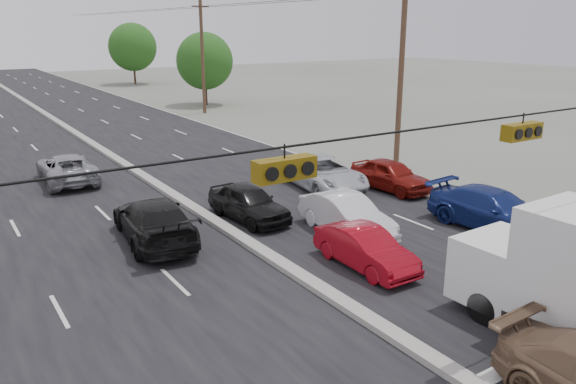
{
  "coord_description": "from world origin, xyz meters",
  "views": [
    {
      "loc": [
        -9.1,
        -7.17,
        7.59
      ],
      "look_at": [
        0.86,
        8.14,
        2.2
      ],
      "focal_mm": 35.0,
      "sensor_mm": 36.0,
      "label": 1
    }
  ],
  "objects_px": {
    "utility_pole_right_c": "(202,56)",
    "oncoming_far": "(67,169)",
    "queue_car_d": "(494,210)",
    "tree_right_mid": "(205,61)",
    "red_sedan": "(365,249)",
    "utility_pole_right_b": "(401,75)",
    "tree_right_far": "(133,47)",
    "oncoming_near": "(154,221)",
    "queue_car_e": "(391,175)",
    "queue_car_c": "(323,173)",
    "queue_car_b": "(347,216)",
    "queue_car_a": "(249,203)"
  },
  "relations": [
    {
      "from": "queue_car_c",
      "to": "queue_car_a",
      "type": "bearing_deg",
      "value": -151.36
    },
    {
      "from": "utility_pole_right_c",
      "to": "queue_car_a",
      "type": "height_order",
      "value": "utility_pole_right_c"
    },
    {
      "from": "utility_pole_right_c",
      "to": "queue_car_c",
      "type": "relative_size",
      "value": 1.81
    },
    {
      "from": "tree_right_far",
      "to": "queue_car_a",
      "type": "distance_m",
      "value": 60.05
    },
    {
      "from": "utility_pole_right_b",
      "to": "oncoming_far",
      "type": "xyz_separation_m",
      "value": [
        -15.98,
        6.93,
        -4.38
      ]
    },
    {
      "from": "queue_car_a",
      "to": "tree_right_mid",
      "type": "bearing_deg",
      "value": 63.13
    },
    {
      "from": "queue_car_d",
      "to": "queue_car_c",
      "type": "bearing_deg",
      "value": 99.11
    },
    {
      "from": "utility_pole_right_c",
      "to": "queue_car_e",
      "type": "relative_size",
      "value": 2.31
    },
    {
      "from": "queue_car_a",
      "to": "queue_car_b",
      "type": "xyz_separation_m",
      "value": [
        2.3,
        -3.46,
        0.01
      ]
    },
    {
      "from": "tree_right_mid",
      "to": "oncoming_far",
      "type": "height_order",
      "value": "tree_right_mid"
    },
    {
      "from": "tree_right_far",
      "to": "oncoming_far",
      "type": "distance_m",
      "value": 52.04
    },
    {
      "from": "tree_right_mid",
      "to": "queue_car_a",
      "type": "height_order",
      "value": "tree_right_mid"
    },
    {
      "from": "queue_car_d",
      "to": "oncoming_near",
      "type": "distance_m",
      "value": 12.9
    },
    {
      "from": "queue_car_c",
      "to": "utility_pole_right_b",
      "type": "bearing_deg",
      "value": 17.83
    },
    {
      "from": "utility_pole_right_c",
      "to": "red_sedan",
      "type": "distance_m",
      "value": 36.11
    },
    {
      "from": "utility_pole_right_c",
      "to": "oncoming_far",
      "type": "xyz_separation_m",
      "value": [
        -15.98,
        -18.07,
        -4.38
      ]
    },
    {
      "from": "queue_car_d",
      "to": "oncoming_far",
      "type": "distance_m",
      "value": 20.32
    },
    {
      "from": "queue_car_e",
      "to": "tree_right_mid",
      "type": "bearing_deg",
      "value": 76.38
    },
    {
      "from": "utility_pole_right_c",
      "to": "oncoming_near",
      "type": "xyz_separation_m",
      "value": [
        -15.17,
        -28.35,
        -4.3
      ]
    },
    {
      "from": "tree_right_far",
      "to": "oncoming_near",
      "type": "distance_m",
      "value": 61.4
    },
    {
      "from": "queue_car_b",
      "to": "tree_right_far",
      "type": "bearing_deg",
      "value": 81.0
    },
    {
      "from": "utility_pole_right_c",
      "to": "tree_right_mid",
      "type": "height_order",
      "value": "utility_pole_right_c"
    },
    {
      "from": "utility_pole_right_b",
      "to": "queue_car_c",
      "type": "relative_size",
      "value": 1.81
    },
    {
      "from": "utility_pole_right_b",
      "to": "oncoming_near",
      "type": "height_order",
      "value": "utility_pole_right_b"
    },
    {
      "from": "queue_car_e",
      "to": "oncoming_far",
      "type": "height_order",
      "value": "queue_car_e"
    },
    {
      "from": "red_sedan",
      "to": "queue_car_c",
      "type": "relative_size",
      "value": 0.72
    },
    {
      "from": "tree_right_mid",
      "to": "queue_car_e",
      "type": "height_order",
      "value": "tree_right_mid"
    },
    {
      "from": "utility_pole_right_b",
      "to": "red_sedan",
      "type": "xyz_separation_m",
      "value": [
        -10.25,
        -9.34,
        -4.45
      ]
    },
    {
      "from": "queue_car_b",
      "to": "queue_car_e",
      "type": "distance_m",
      "value": 6.59
    },
    {
      "from": "red_sedan",
      "to": "utility_pole_right_b",
      "type": "bearing_deg",
      "value": 43.06
    },
    {
      "from": "queue_car_e",
      "to": "queue_car_d",
      "type": "bearing_deg",
      "value": -98.04
    },
    {
      "from": "tree_right_far",
      "to": "queue_car_d",
      "type": "distance_m",
      "value": 64.81
    },
    {
      "from": "tree_right_mid",
      "to": "queue_car_d",
      "type": "xyz_separation_m",
      "value": [
        -6.21,
        -39.27,
        -3.56
      ]
    },
    {
      "from": "red_sedan",
      "to": "queue_car_c",
      "type": "height_order",
      "value": "queue_car_c"
    },
    {
      "from": "tree_right_far",
      "to": "queue_car_a",
      "type": "xyz_separation_m",
      "value": [
        -14.6,
        -58.09,
        -4.23
      ]
    },
    {
      "from": "tree_right_far",
      "to": "tree_right_mid",
      "type": "bearing_deg",
      "value": -92.29
    },
    {
      "from": "utility_pole_right_b",
      "to": "queue_car_b",
      "type": "xyz_separation_m",
      "value": [
        -8.8,
        -6.56,
        -4.37
      ]
    },
    {
      "from": "queue_car_c",
      "to": "queue_car_e",
      "type": "height_order",
      "value": "queue_car_c"
    },
    {
      "from": "utility_pole_right_c",
      "to": "tree_right_far",
      "type": "relative_size",
      "value": 1.23
    },
    {
      "from": "tree_right_mid",
      "to": "oncoming_far",
      "type": "bearing_deg",
      "value": -128.7
    },
    {
      "from": "queue_car_a",
      "to": "queue_car_c",
      "type": "height_order",
      "value": "queue_car_c"
    },
    {
      "from": "tree_right_far",
      "to": "queue_car_c",
      "type": "height_order",
      "value": "tree_right_far"
    },
    {
      "from": "tree_right_far",
      "to": "oncoming_near",
      "type": "xyz_separation_m",
      "value": [
        -18.67,
        -58.35,
        -4.15
      ]
    },
    {
      "from": "utility_pole_right_c",
      "to": "oncoming_near",
      "type": "relative_size",
      "value": 1.81
    },
    {
      "from": "utility_pole_right_b",
      "to": "tree_right_far",
      "type": "xyz_separation_m",
      "value": [
        3.5,
        55.0,
        -0.15
      ]
    },
    {
      "from": "utility_pole_right_c",
      "to": "oncoming_far",
      "type": "relative_size",
      "value": 1.92
    },
    {
      "from": "utility_pole_right_c",
      "to": "queue_car_d",
      "type": "relative_size",
      "value": 1.87
    },
    {
      "from": "queue_car_e",
      "to": "red_sedan",
      "type": "bearing_deg",
      "value": -141.67
    },
    {
      "from": "red_sedan",
      "to": "oncoming_near",
      "type": "height_order",
      "value": "oncoming_near"
    },
    {
      "from": "tree_right_mid",
      "to": "queue_car_b",
      "type": "xyz_separation_m",
      "value": [
        -11.3,
        -36.56,
        -3.6
      ]
    }
  ]
}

